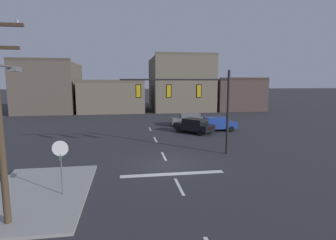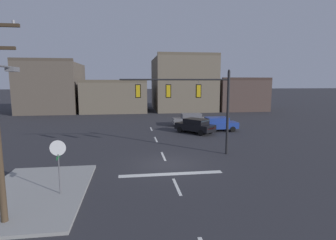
# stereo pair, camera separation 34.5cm
# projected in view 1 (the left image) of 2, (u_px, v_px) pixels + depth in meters

# --- Properties ---
(ground_plane) EXTENTS (400.00, 400.00, 0.00)m
(ground_plane) POSITION_uv_depth(u_px,v_px,m) (168.00, 164.00, 18.34)
(ground_plane) COLOR #2B2B30
(sidewalk_near_corner) EXTENTS (5.00, 8.00, 0.15)m
(sidewalk_near_corner) POSITION_uv_depth(u_px,v_px,m) (37.00, 194.00, 13.31)
(sidewalk_near_corner) COLOR gray
(sidewalk_near_corner) RESTS_ON ground
(stop_bar_paint) EXTENTS (6.40, 0.50, 0.01)m
(stop_bar_paint) POSITION_uv_depth(u_px,v_px,m) (173.00, 174.00, 16.39)
(stop_bar_paint) COLOR silver
(stop_bar_paint) RESTS_ON ground
(lane_centreline) EXTENTS (0.16, 26.40, 0.01)m
(lane_centreline) POSITION_uv_depth(u_px,v_px,m) (164.00, 156.00, 20.30)
(lane_centreline) COLOR silver
(lane_centreline) RESTS_ON ground
(signal_mast_near_side) EXTENTS (8.27, 1.10, 6.53)m
(signal_mast_near_side) POSITION_uv_depth(u_px,v_px,m) (193.00, 97.00, 20.29)
(signal_mast_near_side) COLOR black
(signal_mast_near_side) RESTS_ON ground
(stop_sign) EXTENTS (0.76, 0.64, 2.83)m
(stop_sign) POSITION_uv_depth(u_px,v_px,m) (61.00, 155.00, 12.82)
(stop_sign) COLOR #56565B
(stop_sign) RESTS_ON ground
(car_lot_nearside) EXTENTS (4.50, 2.03, 1.61)m
(car_lot_nearside) POSITION_uv_depth(u_px,v_px,m) (189.00, 119.00, 34.20)
(car_lot_nearside) COLOR slate
(car_lot_nearside) RESTS_ON ground
(car_lot_middle) EXTENTS (4.50, 2.02, 1.61)m
(car_lot_middle) POSITION_uv_depth(u_px,v_px,m) (216.00, 124.00, 30.65)
(car_lot_middle) COLOR navy
(car_lot_middle) RESTS_ON ground
(car_lot_farside) EXTENTS (4.18, 4.55, 1.61)m
(car_lot_farside) POSITION_uv_depth(u_px,v_px,m) (194.00, 125.00, 29.36)
(car_lot_farside) COLOR black
(car_lot_farside) RESTS_ON ground
(utility_pole) EXTENTS (2.20, 2.28, 8.23)m
(utility_pole) POSITION_uv_depth(u_px,v_px,m) (0.00, 110.00, 9.96)
(utility_pole) COLOR #423323
(utility_pole) RESTS_ON ground
(building_row) EXTENTS (45.78, 13.95, 10.78)m
(building_row) POSITION_uv_depth(u_px,v_px,m) (143.00, 89.00, 52.51)
(building_row) COLOR brown
(building_row) RESTS_ON ground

